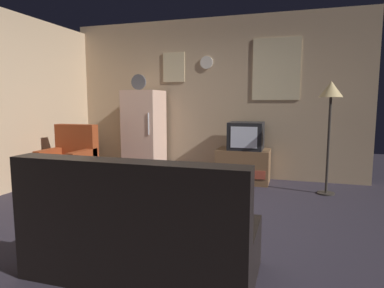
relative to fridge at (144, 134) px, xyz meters
The scene contains 12 objects.
ground_plane 2.41m from the fridge, 61.29° to the right, with size 12.00×12.00×0.00m, color #2D2833.
wall_with_art 1.34m from the fridge, 21.85° to the left, with size 5.20×0.12×2.73m.
fridge is the anchor object (origin of this frame).
tv_stand 1.80m from the fridge, ahead, with size 0.84×0.53×0.54m.
crt_tv 1.77m from the fridge, ahead, with size 0.54×0.51×0.44m.
standing_lamp 3.05m from the fridge, ahead, with size 0.32×0.32×1.59m.
coffee_table 2.09m from the fridge, 64.92° to the right, with size 0.72×0.72×0.47m.
wine_glass 2.07m from the fridge, 61.13° to the right, with size 0.05×0.05×0.15m, color silver.
mug_ceramic_white 1.94m from the fridge, 64.85° to the right, with size 0.08×0.08×0.09m, color silver.
remote_control 2.15m from the fridge, 64.06° to the right, with size 0.15×0.04×0.02m, color black.
armchair 1.39m from the fridge, 123.08° to the right, with size 0.68×0.68×0.96m.
couch 3.47m from the fridge, 65.36° to the right, with size 1.70×0.80×0.92m.
Camera 1 is at (1.41, -3.30, 1.31)m, focal length 31.20 mm.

